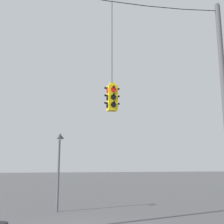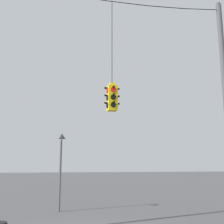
# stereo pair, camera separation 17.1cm
# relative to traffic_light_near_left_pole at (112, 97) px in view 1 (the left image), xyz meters

# --- Properties ---
(traffic_light_near_left_pole) EXTENTS (0.58, 0.58, 4.47)m
(traffic_light_near_left_pole) POSITION_rel_traffic_light_near_left_pole_xyz_m (0.00, 0.00, 0.00)
(traffic_light_near_left_pole) COLOR yellow
(street_lamp) EXTENTS (0.38, 0.67, 4.04)m
(street_lamp) POSITION_rel_traffic_light_near_left_pole_xyz_m (-1.30, 5.48, -2.10)
(street_lamp) COLOR #515156
(street_lamp) RESTS_ON ground_plane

